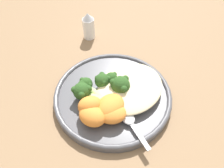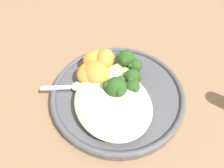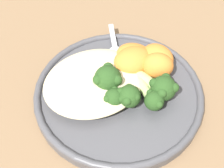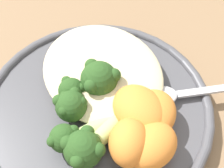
{
  "view_description": "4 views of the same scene",
  "coord_description": "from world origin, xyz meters",
  "px_view_note": "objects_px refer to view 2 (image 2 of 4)",
  "views": [
    {
      "loc": [
        0.24,
        0.18,
        0.42
      ],
      "look_at": [
        -0.02,
        -0.03,
        0.04
      ],
      "focal_mm": 35.0,
      "sensor_mm": 36.0,
      "label": 1
    },
    {
      "loc": [
        -0.21,
        0.09,
        0.3
      ],
      "look_at": [
        -0.02,
        0.0,
        0.06
      ],
      "focal_mm": 28.0,
      "sensor_mm": 36.0,
      "label": 2
    },
    {
      "loc": [
        -0.16,
        -0.29,
        0.42
      ],
      "look_at": [
        -0.02,
        -0.02,
        0.05
      ],
      "focal_mm": 50.0,
      "sensor_mm": 36.0,
      "label": 3
    },
    {
      "loc": [
        0.18,
        -0.11,
        0.33
      ],
      "look_at": [
        0.0,
        -0.0,
        0.06
      ],
      "focal_mm": 50.0,
      "sensor_mm": 36.0,
      "label": 4
    }
  ],
  "objects_px": {
    "broccoli_stalk_0": "(114,86)",
    "sweet_potato_chunk_2": "(96,72)",
    "broccoli_stalk_1": "(127,85)",
    "spoon": "(76,86)",
    "sweet_potato_chunk_1": "(96,59)",
    "plate": "(118,91)",
    "quinoa_mound": "(113,101)",
    "broccoli_stalk_3": "(127,69)",
    "sweet_potato_chunk_3": "(105,59)",
    "sweet_potato_chunk_0": "(90,72)",
    "broccoli_stalk_2": "(129,78)",
    "broccoli_stalk_4": "(122,62)"
  },
  "relations": [
    {
      "from": "broccoli_stalk_2",
      "to": "spoon",
      "type": "distance_m",
      "value": 0.11
    },
    {
      "from": "plate",
      "to": "broccoli_stalk_2",
      "type": "height_order",
      "value": "broccoli_stalk_2"
    },
    {
      "from": "broccoli_stalk_4",
      "to": "sweet_potato_chunk_3",
      "type": "height_order",
      "value": "sweet_potato_chunk_3"
    },
    {
      "from": "broccoli_stalk_3",
      "to": "spoon",
      "type": "height_order",
      "value": "broccoli_stalk_3"
    },
    {
      "from": "broccoli_stalk_1",
      "to": "broccoli_stalk_4",
      "type": "distance_m",
      "value": 0.06
    },
    {
      "from": "plate",
      "to": "sweet_potato_chunk_2",
      "type": "height_order",
      "value": "sweet_potato_chunk_2"
    },
    {
      "from": "broccoli_stalk_3",
      "to": "sweet_potato_chunk_2",
      "type": "distance_m",
      "value": 0.07
    },
    {
      "from": "quinoa_mound",
      "to": "sweet_potato_chunk_3",
      "type": "relative_size",
      "value": 3.19
    },
    {
      "from": "broccoli_stalk_0",
      "to": "broccoli_stalk_1",
      "type": "relative_size",
      "value": 1.11
    },
    {
      "from": "sweet_potato_chunk_1",
      "to": "plate",
      "type": "bearing_deg",
      "value": -170.16
    },
    {
      "from": "broccoli_stalk_3",
      "to": "sweet_potato_chunk_0",
      "type": "relative_size",
      "value": 1.54
    },
    {
      "from": "broccoli_stalk_2",
      "to": "sweet_potato_chunk_0",
      "type": "bearing_deg",
      "value": -177.19
    },
    {
      "from": "broccoli_stalk_2",
      "to": "broccoli_stalk_4",
      "type": "height_order",
      "value": "broccoli_stalk_4"
    },
    {
      "from": "broccoli_stalk_2",
      "to": "sweet_potato_chunk_3",
      "type": "bearing_deg",
      "value": 149.54
    },
    {
      "from": "broccoli_stalk_1",
      "to": "spoon",
      "type": "bearing_deg",
      "value": -147.81
    },
    {
      "from": "quinoa_mound",
      "to": "broccoli_stalk_1",
      "type": "height_order",
      "value": "broccoli_stalk_1"
    },
    {
      "from": "broccoli_stalk_4",
      "to": "sweet_potato_chunk_0",
      "type": "height_order",
      "value": "broccoli_stalk_4"
    },
    {
      "from": "broccoli_stalk_4",
      "to": "sweet_potato_chunk_3",
      "type": "relative_size",
      "value": 1.88
    },
    {
      "from": "broccoli_stalk_0",
      "to": "sweet_potato_chunk_2",
      "type": "distance_m",
      "value": 0.05
    },
    {
      "from": "broccoli_stalk_0",
      "to": "sweet_potato_chunk_0",
      "type": "xyz_separation_m",
      "value": [
        0.06,
        0.03,
        -0.0
      ]
    },
    {
      "from": "quinoa_mound",
      "to": "broccoli_stalk_4",
      "type": "distance_m",
      "value": 0.1
    },
    {
      "from": "broccoli_stalk_1",
      "to": "broccoli_stalk_3",
      "type": "distance_m",
      "value": 0.05
    },
    {
      "from": "plate",
      "to": "broccoli_stalk_2",
      "type": "distance_m",
      "value": 0.04
    },
    {
      "from": "quinoa_mound",
      "to": "broccoli_stalk_2",
      "type": "distance_m",
      "value": 0.06
    },
    {
      "from": "broccoli_stalk_3",
      "to": "sweet_potato_chunk_3",
      "type": "distance_m",
      "value": 0.05
    },
    {
      "from": "sweet_potato_chunk_0",
      "to": "sweet_potato_chunk_1",
      "type": "bearing_deg",
      "value": -37.94
    },
    {
      "from": "quinoa_mound",
      "to": "broccoli_stalk_0",
      "type": "height_order",
      "value": "broccoli_stalk_0"
    },
    {
      "from": "quinoa_mound",
      "to": "sweet_potato_chunk_2",
      "type": "bearing_deg",
      "value": 2.61
    },
    {
      "from": "broccoli_stalk_1",
      "to": "broccoli_stalk_2",
      "type": "xyz_separation_m",
      "value": [
        0.01,
        -0.01,
        0.0
      ]
    },
    {
      "from": "quinoa_mound",
      "to": "broccoli_stalk_1",
      "type": "distance_m",
      "value": 0.05
    },
    {
      "from": "quinoa_mound",
      "to": "sweet_potato_chunk_2",
      "type": "xyz_separation_m",
      "value": [
        0.07,
        0.0,
        0.01
      ]
    },
    {
      "from": "sweet_potato_chunk_1",
      "to": "spoon",
      "type": "relative_size",
      "value": 0.57
    },
    {
      "from": "quinoa_mound",
      "to": "sweet_potato_chunk_0",
      "type": "xyz_separation_m",
      "value": [
        0.08,
        0.01,
        0.0
      ]
    },
    {
      "from": "plate",
      "to": "spoon",
      "type": "relative_size",
      "value": 2.74
    },
    {
      "from": "broccoli_stalk_1",
      "to": "sweet_potato_chunk_3",
      "type": "xyz_separation_m",
      "value": [
        0.08,
        0.01,
        0.01
      ]
    },
    {
      "from": "plate",
      "to": "broccoli_stalk_4",
      "type": "xyz_separation_m",
      "value": [
        0.05,
        -0.03,
        0.03
      ]
    },
    {
      "from": "plate",
      "to": "broccoli_stalk_0",
      "type": "xyz_separation_m",
      "value": [
        -0.01,
        0.01,
        0.03
      ]
    },
    {
      "from": "quinoa_mound",
      "to": "sweet_potato_chunk_0",
      "type": "height_order",
      "value": "sweet_potato_chunk_0"
    },
    {
      "from": "quinoa_mound",
      "to": "sweet_potato_chunk_2",
      "type": "height_order",
      "value": "sweet_potato_chunk_2"
    },
    {
      "from": "broccoli_stalk_4",
      "to": "broccoli_stalk_0",
      "type": "bearing_deg",
      "value": -145.38
    },
    {
      "from": "broccoli_stalk_0",
      "to": "sweet_potato_chunk_3",
      "type": "relative_size",
      "value": 1.96
    },
    {
      "from": "plate",
      "to": "sweet_potato_chunk_1",
      "type": "distance_m",
      "value": 0.09
    },
    {
      "from": "quinoa_mound",
      "to": "sweet_potato_chunk_1",
      "type": "height_order",
      "value": "sweet_potato_chunk_1"
    },
    {
      "from": "sweet_potato_chunk_1",
      "to": "spoon",
      "type": "distance_m",
      "value": 0.08
    },
    {
      "from": "sweet_potato_chunk_0",
      "to": "spoon",
      "type": "height_order",
      "value": "sweet_potato_chunk_0"
    },
    {
      "from": "broccoli_stalk_3",
      "to": "spoon",
      "type": "relative_size",
      "value": 0.99
    },
    {
      "from": "broccoli_stalk_0",
      "to": "sweet_potato_chunk_2",
      "type": "height_order",
      "value": "broccoli_stalk_0"
    },
    {
      "from": "plate",
      "to": "sweet_potato_chunk_0",
      "type": "height_order",
      "value": "sweet_potato_chunk_0"
    },
    {
      "from": "broccoli_stalk_0",
      "to": "broccoli_stalk_4",
      "type": "relative_size",
      "value": 1.04
    },
    {
      "from": "broccoli_stalk_3",
      "to": "spoon",
      "type": "distance_m",
      "value": 0.12
    }
  ]
}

